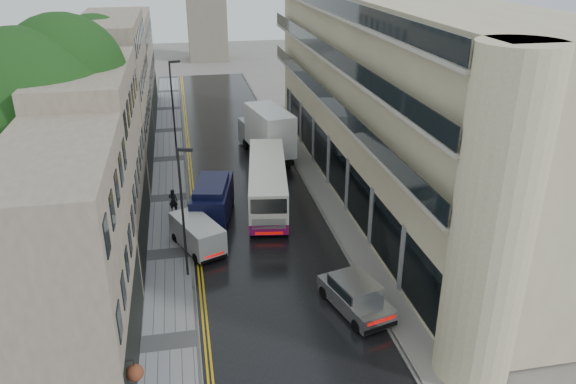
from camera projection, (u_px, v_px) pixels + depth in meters
name	position (u px, v px, depth m)	size (l,w,h in m)	color
road	(249.00, 193.00, 42.17)	(9.00, 85.00, 0.02)	black
left_sidewalk	(169.00, 198.00, 41.13)	(2.70, 85.00, 0.12)	gray
right_sidewalk	(318.00, 187.00, 43.10)	(1.80, 85.00, 0.12)	slate
old_shop_row	(112.00, 113.00, 40.34)	(4.50, 56.00, 12.00)	gray
modern_block	(393.00, 100.00, 39.80)	(8.00, 40.00, 14.00)	beige
tree_near	(34.00, 149.00, 30.45)	(10.56, 10.56, 13.89)	black
tree_far	(77.00, 101.00, 42.46)	(9.24, 9.24, 12.46)	black
cream_bus	(251.00, 202.00, 37.02)	(2.51, 11.03, 3.01)	white
white_lorry	(261.00, 140.00, 46.42)	(2.54, 8.47, 4.44)	white
silver_hatchback	(357.00, 317.00, 26.66)	(1.99, 4.54, 1.70)	#B5B5BA
white_van	(196.00, 249.00, 32.44)	(1.83, 4.26, 1.93)	silver
navy_van	(192.00, 212.00, 35.83)	(2.26, 5.65, 2.88)	black
pedestrian	(173.00, 201.00, 38.51)	(0.63, 0.41, 1.72)	black
lamp_post_near	(183.00, 215.00, 29.99)	(0.84, 0.19, 7.49)	black
lamp_post_far	(173.00, 112.00, 46.92)	(0.94, 0.21, 8.34)	black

